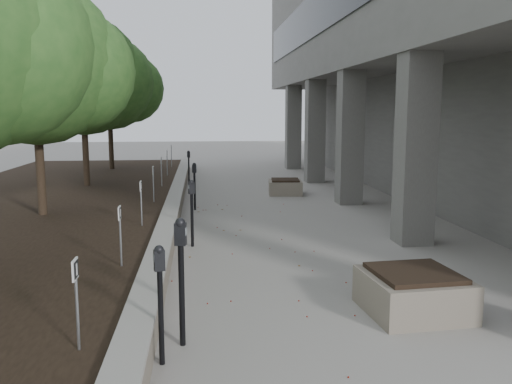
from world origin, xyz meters
TOP-DOWN VIEW (x-y plane):
  - retaining_wall at (-1.82, 9.00)m, footprint 0.39×26.00m
  - planting_bed at (-5.50, 9.00)m, footprint 7.00×26.00m
  - crabapple_tree_3 at (-4.80, 8.00)m, footprint 4.60×4.00m
  - crabapple_tree_4 at (-4.80, 13.00)m, footprint 4.60×4.00m
  - crabapple_tree_5 at (-4.80, 18.00)m, footprint 4.60×4.00m
  - parking_sign_2 at (-2.35, 0.50)m, footprint 0.04×0.22m
  - parking_sign_3 at (-2.35, 3.50)m, footprint 0.04×0.22m
  - parking_sign_4 at (-2.35, 6.50)m, footprint 0.04×0.22m
  - parking_sign_5 at (-2.35, 9.50)m, footprint 0.04×0.22m
  - parking_sign_6 at (-2.35, 12.50)m, footprint 0.04×0.22m
  - parking_sign_7 at (-2.35, 15.50)m, footprint 0.04×0.22m
  - parking_sign_8 at (-2.35, 18.50)m, footprint 0.04×0.22m
  - parking_meter_1 at (-1.34, 1.38)m, footprint 0.17×0.14m
  - parking_meter_2 at (-1.55, 0.91)m, footprint 0.16×0.13m
  - parking_meter_3 at (-1.28, 6.18)m, footprint 0.17×0.14m
  - parking_meter_4 at (-1.27, 10.36)m, footprint 0.15×0.11m
  - parking_meter_5 at (-1.55, 15.73)m, footprint 0.14×0.11m
  - planter_front at (1.86, 2.12)m, footprint 1.41×1.41m
  - planter_back at (1.76, 13.00)m, footprint 1.21×1.21m
  - berry_scatter at (-0.10, 5.00)m, footprint 3.30×14.10m

SIDE VIEW (x-z plane):
  - berry_scatter at x=-0.10m, z-range 0.00..0.02m
  - planting_bed at x=-5.50m, z-range 0.00..0.40m
  - retaining_wall at x=-1.82m, z-range 0.00..0.50m
  - planter_back at x=1.76m, z-range 0.00..0.51m
  - planter_front at x=1.86m, z-range 0.00..0.61m
  - parking_meter_5 at x=-1.55m, z-range 0.00..1.31m
  - parking_meter_4 at x=-1.27m, z-range 0.00..1.36m
  - parking_meter_2 at x=-1.55m, z-range 0.00..1.37m
  - parking_meter_3 at x=-1.28m, z-range 0.00..1.41m
  - parking_meter_1 at x=-1.34m, z-range 0.00..1.58m
  - parking_sign_2 at x=-2.35m, z-range 0.40..1.36m
  - parking_sign_3 at x=-2.35m, z-range 0.40..1.36m
  - parking_sign_4 at x=-2.35m, z-range 0.40..1.36m
  - parking_sign_5 at x=-2.35m, z-range 0.40..1.36m
  - parking_sign_6 at x=-2.35m, z-range 0.40..1.36m
  - parking_sign_7 at x=-2.35m, z-range 0.40..1.36m
  - parking_sign_8 at x=-2.35m, z-range 0.40..1.36m
  - crabapple_tree_3 at x=-4.80m, z-range 0.40..5.84m
  - crabapple_tree_4 at x=-4.80m, z-range 0.40..5.84m
  - crabapple_tree_5 at x=-4.80m, z-range 0.40..5.84m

